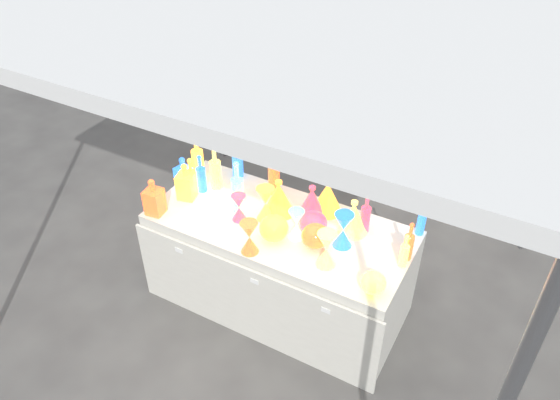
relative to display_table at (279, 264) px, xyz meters
The scene contains 33 objects.
ground 0.37m from the display_table, 90.00° to the left, with size 80.00×80.00×0.00m, color #625F5A.
display_table is the anchor object (origin of this frame).
cardboard_box_closed 2.04m from the display_table, 85.16° to the left, with size 0.49×0.36×0.36m, color #B27950.
cardboard_box_flat 2.28m from the display_table, 66.76° to the left, with size 0.72×0.51×0.06m, color #B27950.
bottle_0 1.01m from the display_table, 165.23° to the left, with size 0.09×0.09×0.35m, color red, non-canonical shape.
bottle_1 0.86m from the display_table, 147.33° to the left, with size 0.08×0.08×0.35m, color #177F3B, non-canonical shape.
bottle_2 0.68m from the display_table, 125.02° to the left, with size 0.08×0.08×0.38m, color orange, non-canonical shape.
bottle_3 0.84m from the display_table, 147.20° to the left, with size 0.07×0.07×0.28m, color #1A2199, non-canonical shape.
bottle_4 0.84m from the display_table, 166.01° to the left, with size 0.08×0.08×0.35m, color teal, non-canonical shape.
bottle_5 0.66m from the display_table, behind, with size 0.09×0.09×0.40m, color #B32371, non-canonical shape.
bottle_6 0.90m from the display_table, behind, with size 0.07×0.07×0.29m, color red, non-canonical shape.
bottle_7 0.87m from the display_table, behind, with size 0.07×0.07×0.30m, color #177F3B, non-canonical shape.
decanter_0 0.89m from the display_table, behind, with size 0.12×0.12×0.28m, color red, non-canonical shape.
decanter_1 1.01m from the display_table, 159.56° to the right, with size 0.12×0.12×0.28m, color orange, non-canonical shape.
decanter_2 0.96m from the display_table, behind, with size 0.11×0.11×0.26m, color #177F3B, non-canonical shape.
hourglass_0 0.59m from the display_table, 95.96° to the right, with size 0.12×0.12×0.23m, color orange, non-canonical shape.
hourglass_1 0.55m from the display_table, 162.60° to the right, with size 0.10×0.10×0.20m, color #1A2199, non-canonical shape.
hourglass_2 0.69m from the display_table, 24.55° to the right, with size 0.12×0.12×0.25m, color teal, non-canonical shape.
hourglass_3 0.51m from the display_table, 20.70° to the right, with size 0.11×0.11×0.22m, color #B32371, non-canonical shape.
hourglass_4 0.51m from the display_table, behind, with size 0.13×0.13×0.25m, color red, non-canonical shape.
hourglass_5 0.68m from the display_table, ahead, with size 0.13×0.13×0.25m, color #177F3B, non-canonical shape.
globe_0 0.48m from the display_table, 74.63° to the right, with size 0.19×0.19×0.15m, color red, non-canonical shape.
globe_1 0.93m from the display_table, 19.34° to the right, with size 0.15×0.15×0.12m, color teal, non-canonical shape.
globe_2 0.55m from the display_table, 13.93° to the right, with size 0.18×0.18×0.14m, color orange, non-canonical shape.
globe_3 0.51m from the display_table, ahead, with size 0.18×0.18×0.15m, color #1A2199, non-canonical shape.
lampshade_0 0.52m from the display_table, 121.00° to the left, with size 0.22×0.22×0.26m, color #BFD42C, non-canonical shape.
lampshade_1 0.62m from the display_table, 53.18° to the left, with size 0.21×0.21×0.25m, color #BFD42C, non-canonical shape.
lampshade_2 0.55m from the display_table, 53.80° to the left, with size 0.20×0.20×0.24m, color #1A2199, non-canonical shape.
lampshade_3 0.70m from the display_table, 21.15° to the left, with size 0.21×0.21×0.24m, color teal, non-canonical shape.
bottle_8 1.06m from the display_table, 23.18° to the left, with size 0.06×0.06×0.25m, color #177F3B, non-canonical shape.
bottle_9 1.01m from the display_table, ahead, with size 0.06×0.06×0.28m, color orange, non-canonical shape.
bottle_10 0.77m from the display_table, 22.81° to the left, with size 0.07×0.07×0.30m, color #1A2199, non-canonical shape.
bottle_11 0.99m from the display_table, ahead, with size 0.05×0.05×0.25m, color teal, non-canonical shape.
Camera 1 is at (1.38, -2.49, 3.11)m, focal length 35.00 mm.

